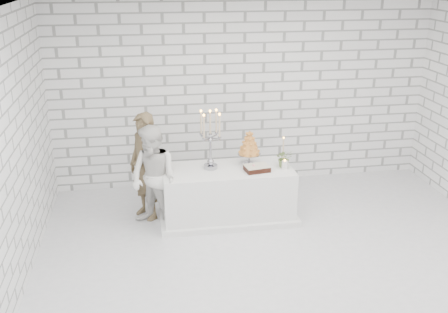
% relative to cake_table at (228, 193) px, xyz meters
% --- Properties ---
extents(ground, '(6.00, 5.00, 0.01)m').
position_rel_cake_table_xyz_m(ground, '(0.48, -1.20, -0.38)').
color(ground, silver).
rests_on(ground, ground).
extents(ceiling, '(6.00, 5.00, 0.01)m').
position_rel_cake_table_xyz_m(ceiling, '(0.48, -1.20, 2.62)').
color(ceiling, white).
rests_on(ceiling, ground).
extents(wall_back, '(6.00, 0.01, 3.00)m').
position_rel_cake_table_xyz_m(wall_back, '(0.48, 1.30, 1.12)').
color(wall_back, white).
rests_on(wall_back, ground).
extents(wall_front, '(6.00, 0.01, 3.00)m').
position_rel_cake_table_xyz_m(wall_front, '(0.48, -3.70, 1.12)').
color(wall_front, white).
rests_on(wall_front, ground).
extents(wall_left, '(0.01, 5.00, 3.00)m').
position_rel_cake_table_xyz_m(wall_left, '(-2.52, -1.20, 1.12)').
color(wall_left, white).
rests_on(wall_left, ground).
extents(cake_table, '(1.80, 0.80, 0.75)m').
position_rel_cake_table_xyz_m(cake_table, '(0.00, 0.00, 0.00)').
color(cake_table, white).
rests_on(cake_table, ground).
extents(groom, '(0.64, 0.67, 1.54)m').
position_rel_cake_table_xyz_m(groom, '(-1.13, 0.22, 0.39)').
color(groom, brown).
rests_on(groom, ground).
extents(bride, '(0.88, 0.88, 1.45)m').
position_rel_cake_table_xyz_m(bride, '(-1.02, -0.12, 0.35)').
color(bride, white).
rests_on(bride, ground).
extents(candelabra, '(0.36, 0.36, 0.84)m').
position_rel_cake_table_xyz_m(candelabra, '(-0.23, 0.05, 0.80)').
color(candelabra, '#92929B').
rests_on(candelabra, cake_table).
extents(croquembouche, '(0.34, 0.34, 0.50)m').
position_rel_cake_table_xyz_m(croquembouche, '(0.33, 0.13, 0.63)').
color(croquembouche, '#A86327').
rests_on(croquembouche, cake_table).
extents(chocolate_cake, '(0.36, 0.28, 0.08)m').
position_rel_cake_table_xyz_m(chocolate_cake, '(0.38, -0.14, 0.42)').
color(chocolate_cake, black).
rests_on(chocolate_cake, cake_table).
extents(pillar_candle, '(0.09, 0.09, 0.12)m').
position_rel_cake_table_xyz_m(pillar_candle, '(0.77, -0.13, 0.44)').
color(pillar_candle, white).
rests_on(pillar_candle, cake_table).
extents(extra_taper, '(0.07, 0.07, 0.32)m').
position_rel_cake_table_xyz_m(extra_taper, '(0.85, 0.23, 0.54)').
color(extra_taper, '#CFB591').
rests_on(extra_taper, cake_table).
extents(flowers, '(0.26, 0.23, 0.26)m').
position_rel_cake_table_xyz_m(flowers, '(0.79, -0.05, 0.50)').
color(flowers, '#38652D').
rests_on(flowers, cake_table).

